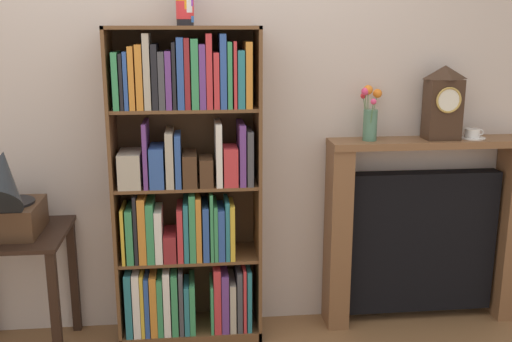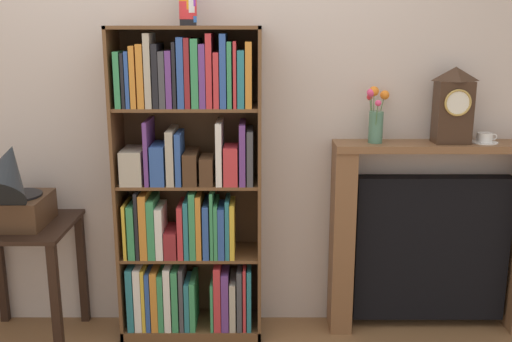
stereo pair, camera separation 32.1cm
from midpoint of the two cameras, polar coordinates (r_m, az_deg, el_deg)
name	(u,v)px [view 1 (the left image)]	position (r m, az deg, el deg)	size (l,w,h in m)	color
wall_back	(227,103)	(3.34, -5.54, 6.52)	(5.08, 0.08, 2.60)	beige
bookshelf	(185,199)	(3.25, -9.66, -2.67)	(0.78, 0.31, 1.72)	brown
cup_stack	(185,0)	(3.15, -9.88, 15.84)	(0.09, 0.09, 0.25)	black
side_table_left	(15,263)	(3.41, -24.70, -8.04)	(0.55, 0.54, 0.69)	black
gramophone	(4,195)	(3.24, -25.72, -2.14)	(0.30, 0.48, 0.52)	#472D1C
fireplace_mantel	(423,233)	(3.58, 13.27, -5.81)	(1.15, 0.22, 1.10)	brown
mantel_clock	(443,103)	(3.41, 14.97, 6.35)	(0.19, 0.15, 0.41)	#382316
flower_vase	(370,116)	(3.30, 8.17, 5.25)	(0.13, 0.17, 0.30)	#4C7A60
teacup_with_saucer	(472,134)	(3.51, 17.61, 3.35)	(0.15, 0.15, 0.05)	white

